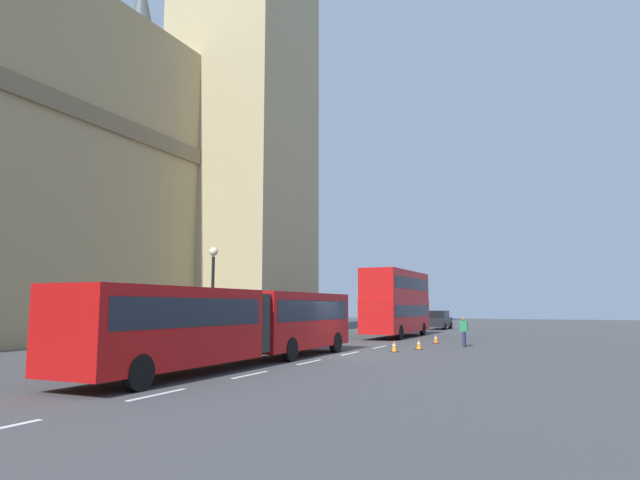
{
  "coord_description": "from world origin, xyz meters",
  "views": [
    {
      "loc": [
        -24.38,
        -9.93,
        2.3
      ],
      "look_at": [
        5.58,
        3.67,
        6.25
      ],
      "focal_mm": 30.92,
      "sensor_mm": 36.0,
      "label": 1
    }
  ],
  "objects_px": {
    "traffic_cone_west": "(394,346)",
    "double_decker_bus": "(397,301)",
    "pedestrian_near_cones": "(464,331)",
    "sedan_lead": "(439,320)",
    "street_lamp": "(213,291)",
    "traffic_cone_middle": "(419,344)",
    "traffic_cone_east": "(436,339)",
    "articulated_bus": "(241,320)"
  },
  "relations": [
    {
      "from": "traffic_cone_west",
      "to": "traffic_cone_middle",
      "type": "relative_size",
      "value": 1.0
    },
    {
      "from": "double_decker_bus",
      "to": "pedestrian_near_cones",
      "type": "xyz_separation_m",
      "value": [
        -8.02,
        -6.29,
        -1.8
      ]
    },
    {
      "from": "double_decker_bus",
      "to": "articulated_bus",
      "type": "bearing_deg",
      "value": -179.99
    },
    {
      "from": "double_decker_bus",
      "to": "pedestrian_near_cones",
      "type": "distance_m",
      "value": 10.35
    },
    {
      "from": "double_decker_bus",
      "to": "traffic_cone_west",
      "type": "xyz_separation_m",
      "value": [
        -13.02,
        -3.68,
        -2.43
      ]
    },
    {
      "from": "articulated_bus",
      "to": "traffic_cone_west",
      "type": "distance_m",
      "value": 9.4
    },
    {
      "from": "traffic_cone_west",
      "to": "pedestrian_near_cones",
      "type": "relative_size",
      "value": 0.34
    },
    {
      "from": "traffic_cone_middle",
      "to": "pedestrian_near_cones",
      "type": "relative_size",
      "value": 0.34
    },
    {
      "from": "traffic_cone_west",
      "to": "double_decker_bus",
      "type": "bearing_deg",
      "value": 15.79
    },
    {
      "from": "traffic_cone_west",
      "to": "street_lamp",
      "type": "xyz_separation_m",
      "value": [
        -4.12,
        8.19,
        2.77
      ]
    },
    {
      "from": "traffic_cone_middle",
      "to": "traffic_cone_east",
      "type": "xyz_separation_m",
      "value": [
        5.34,
        0.29,
        0.0
      ]
    },
    {
      "from": "pedestrian_near_cones",
      "to": "double_decker_bus",
      "type": "bearing_deg",
      "value": 38.11
    },
    {
      "from": "double_decker_bus",
      "to": "pedestrian_near_cones",
      "type": "relative_size",
      "value": 5.98
    },
    {
      "from": "traffic_cone_middle",
      "to": "traffic_cone_east",
      "type": "relative_size",
      "value": 1.0
    },
    {
      "from": "sedan_lead",
      "to": "street_lamp",
      "type": "height_order",
      "value": "street_lamp"
    },
    {
      "from": "double_decker_bus",
      "to": "traffic_cone_middle",
      "type": "xyz_separation_m",
      "value": [
        -11.06,
        -4.45,
        -2.43
      ]
    },
    {
      "from": "traffic_cone_east",
      "to": "traffic_cone_west",
      "type": "bearing_deg",
      "value": 176.26
    },
    {
      "from": "articulated_bus",
      "to": "traffic_cone_west",
      "type": "height_order",
      "value": "articulated_bus"
    },
    {
      "from": "traffic_cone_middle",
      "to": "street_lamp",
      "type": "bearing_deg",
      "value": 124.17
    },
    {
      "from": "sedan_lead",
      "to": "traffic_cone_east",
      "type": "height_order",
      "value": "sedan_lead"
    },
    {
      "from": "sedan_lead",
      "to": "traffic_cone_middle",
      "type": "height_order",
      "value": "sedan_lead"
    },
    {
      "from": "sedan_lead",
      "to": "traffic_cone_west",
      "type": "height_order",
      "value": "sedan_lead"
    },
    {
      "from": "double_decker_bus",
      "to": "street_lamp",
      "type": "xyz_separation_m",
      "value": [
        -17.14,
        4.5,
        0.35
      ]
    },
    {
      "from": "traffic_cone_middle",
      "to": "street_lamp",
      "type": "xyz_separation_m",
      "value": [
        -6.08,
        8.95,
        2.77
      ]
    },
    {
      "from": "articulated_bus",
      "to": "traffic_cone_middle",
      "type": "bearing_deg",
      "value": -22.98
    },
    {
      "from": "traffic_cone_east",
      "to": "pedestrian_near_cones",
      "type": "relative_size",
      "value": 0.34
    },
    {
      "from": "traffic_cone_west",
      "to": "pedestrian_near_cones",
      "type": "height_order",
      "value": "pedestrian_near_cones"
    },
    {
      "from": "articulated_bus",
      "to": "sedan_lead",
      "type": "relative_size",
      "value": 3.83
    },
    {
      "from": "articulated_bus",
      "to": "traffic_cone_middle",
      "type": "height_order",
      "value": "articulated_bus"
    },
    {
      "from": "articulated_bus",
      "to": "pedestrian_near_cones",
      "type": "xyz_separation_m",
      "value": [
        13.52,
        -6.29,
        -0.83
      ]
    },
    {
      "from": "double_decker_bus",
      "to": "traffic_cone_west",
      "type": "relative_size",
      "value": 17.43
    },
    {
      "from": "articulated_bus",
      "to": "sedan_lead",
      "type": "xyz_separation_m",
      "value": [
        37.03,
        0.22,
        -0.83
      ]
    },
    {
      "from": "double_decker_bus",
      "to": "street_lamp",
      "type": "height_order",
      "value": "street_lamp"
    },
    {
      "from": "articulated_bus",
      "to": "street_lamp",
      "type": "relative_size",
      "value": 3.2
    },
    {
      "from": "sedan_lead",
      "to": "traffic_cone_east",
      "type": "bearing_deg",
      "value": -168.34
    },
    {
      "from": "pedestrian_near_cones",
      "to": "traffic_cone_west",
      "type": "bearing_deg",
      "value": 152.45
    },
    {
      "from": "sedan_lead",
      "to": "traffic_cone_east",
      "type": "relative_size",
      "value": 7.59
    },
    {
      "from": "traffic_cone_west",
      "to": "street_lamp",
      "type": "distance_m",
      "value": 9.58
    },
    {
      "from": "traffic_cone_east",
      "to": "street_lamp",
      "type": "height_order",
      "value": "street_lamp"
    },
    {
      "from": "sedan_lead",
      "to": "street_lamp",
      "type": "relative_size",
      "value": 0.83
    },
    {
      "from": "double_decker_bus",
      "to": "traffic_cone_middle",
      "type": "relative_size",
      "value": 17.43
    },
    {
      "from": "articulated_bus",
      "to": "sedan_lead",
      "type": "bearing_deg",
      "value": 0.34
    }
  ]
}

